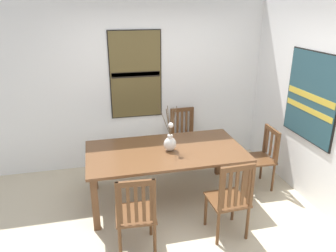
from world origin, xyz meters
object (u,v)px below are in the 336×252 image
chair_0 (230,198)px  painting_on_back_wall (136,75)px  dining_table (166,156)px  centerpiece_vase (170,142)px  painting_on_side_wall (311,97)px  chair_3 (184,136)px  chair_2 (261,157)px  chair_1 (136,213)px

chair_0 → painting_on_back_wall: painting_on_back_wall is taller
dining_table → centerpiece_vase: 0.22m
dining_table → painting_on_side_wall: 2.03m
painting_on_side_wall → painting_on_back_wall: bearing=144.7°
centerpiece_vase → painting_on_side_wall: (1.81, -0.25, 0.56)m
chair_3 → painting_on_back_wall: bearing=162.9°
chair_2 → chair_3: 1.30m
chair_0 → chair_3: chair_0 is taller
chair_0 → painting_on_side_wall: 1.74m
centerpiece_vase → painting_on_side_wall: painting_on_side_wall is taller
chair_0 → chair_2: size_ratio=1.08×
chair_3 → chair_1: bearing=-119.2°
dining_table → chair_0: (0.52, -0.93, -0.14)m
centerpiece_vase → painting_on_back_wall: bearing=102.0°
dining_table → centerpiece_vase: size_ratio=3.07×
painting_on_side_wall → chair_0: bearing=-154.3°
painting_on_back_wall → painting_on_side_wall: 2.53m
dining_table → painting_on_side_wall: bearing=-8.8°
chair_2 → centerpiece_vase: bearing=-178.9°
painting_on_back_wall → painting_on_side_wall: size_ratio=1.17×
centerpiece_vase → chair_3: centerpiece_vase is taller
chair_3 → painting_on_back_wall: (-0.73, 0.23, 1.01)m
chair_2 → painting_on_side_wall: bearing=-31.6°
dining_table → chair_3: (0.53, 0.95, -0.15)m
chair_1 → painting_on_side_wall: 2.65m
chair_0 → chair_2: 1.28m
centerpiece_vase → chair_0: 1.07m
painting_on_back_wall → centerpiece_vase: bearing=-78.0°
dining_table → chair_2: (1.40, -0.01, -0.18)m
chair_1 → chair_2: bearing=26.1°
chair_2 → painting_on_back_wall: (-1.61, 1.18, 1.03)m
chair_0 → chair_2: bearing=46.5°
dining_table → chair_1: size_ratio=2.17×
chair_0 → chair_1: chair_0 is taller
chair_0 → chair_3: size_ratio=1.04×
painting_on_back_wall → painting_on_side_wall: painting_on_back_wall is taller
centerpiece_vase → dining_table: bearing=147.2°
chair_0 → chair_1: 1.06m
chair_1 → painting_on_back_wall: size_ratio=0.70×
centerpiece_vase → chair_0: (0.47, -0.90, -0.35)m
dining_table → chair_1: chair_1 is taller
chair_2 → painting_on_side_wall: (0.46, -0.28, 0.94)m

